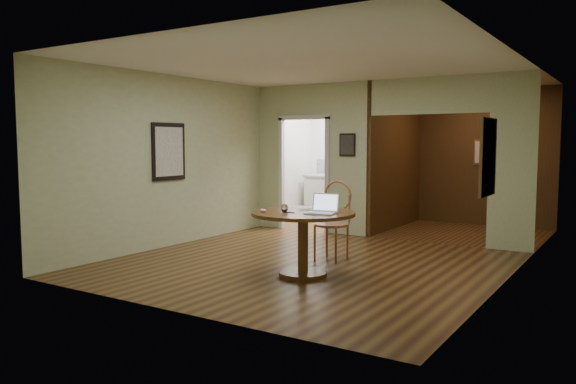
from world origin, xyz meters
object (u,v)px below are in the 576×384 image
Objects in this scene: dining_table at (303,228)px; chair at (334,216)px; open_laptop at (323,208)px; closed_laptop at (311,208)px.

dining_table is 1.07m from chair.
dining_table is at bearing -81.43° from chair.
open_laptop is at bearing -67.33° from chair.
dining_table is 3.76× the size of closed_laptop.
dining_table is at bearing -100.62° from closed_laptop.
chair is 0.85m from closed_laptop.
chair is (-0.13, 1.06, 0.03)m from dining_table.
closed_laptop is at bearing 133.48° from open_laptop.
dining_table is at bearing 169.61° from open_laptop.
open_laptop is at bearing -1.94° from dining_table.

